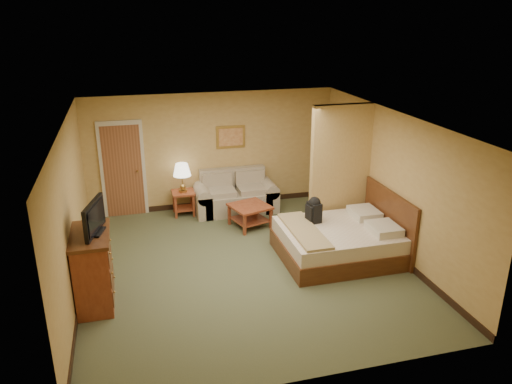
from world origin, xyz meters
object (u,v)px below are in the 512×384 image
object	(u,v)px
bed	(343,240)
coffee_table	(250,211)
dresser	(93,269)
loveseat	(235,198)

from	to	relation	value
bed	coffee_table	bearing A→B (deg)	126.95
coffee_table	bed	xyz separation A→B (m)	(1.30, -1.73, -0.02)
dresser	bed	distance (m)	4.32
coffee_table	dresser	world-z (taller)	dresser
loveseat	coffee_table	size ratio (longest dim) A/B	1.98
coffee_table	dresser	bearing A→B (deg)	-143.71
bed	loveseat	bearing A→B (deg)	117.57
loveseat	coffee_table	xyz separation A→B (m)	(0.09, -0.94, 0.04)
loveseat	coffee_table	world-z (taller)	loveseat
dresser	bed	world-z (taller)	bed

